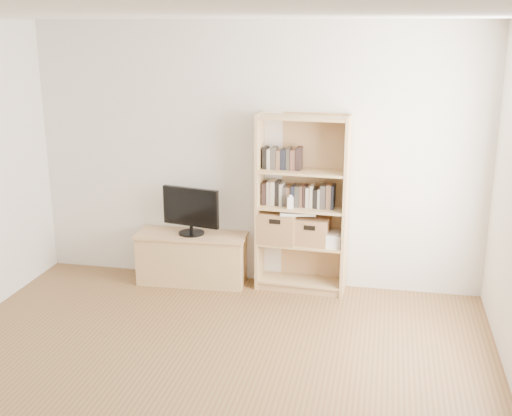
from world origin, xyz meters
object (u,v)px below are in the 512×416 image
(tv_stand, at_px, (192,259))
(basket_left, at_px, (278,226))
(baby_monitor, at_px, (290,203))
(television, at_px, (191,211))
(laptop, at_px, (297,212))
(basket_right, at_px, (312,231))
(bookshelf, at_px, (302,205))

(tv_stand, relative_size, basket_left, 2.92)
(baby_monitor, bearing_deg, television, 164.87)
(tv_stand, relative_size, laptop, 3.17)
(basket_left, height_order, laptop, laptop)
(basket_right, distance_m, laptop, 0.24)
(baby_monitor, distance_m, basket_right, 0.37)
(basket_right, bearing_deg, tv_stand, -172.90)
(baby_monitor, bearing_deg, basket_left, 130.26)
(basket_right, bearing_deg, laptop, -173.43)
(tv_stand, height_order, bookshelf, bookshelf)
(tv_stand, height_order, baby_monitor, baby_monitor)
(television, bearing_deg, basket_left, 15.35)
(bookshelf, distance_m, basket_right, 0.28)
(baby_monitor, bearing_deg, basket_right, 8.76)
(basket_right, height_order, laptop, laptop)
(television, distance_m, basket_right, 1.23)
(baby_monitor, bearing_deg, tv_stand, 164.87)
(basket_right, bearing_deg, basket_left, -177.61)
(baby_monitor, distance_m, basket_left, 0.32)
(tv_stand, height_order, basket_left, basket_left)
(basket_right, bearing_deg, television, -172.90)
(basket_left, bearing_deg, bookshelf, 1.22)
(tv_stand, height_order, basket_right, basket_right)
(tv_stand, distance_m, baby_monitor, 1.21)
(tv_stand, relative_size, bookshelf, 0.62)
(bookshelf, xyz_separation_m, basket_left, (-0.23, 0.01, -0.24))
(tv_stand, distance_m, basket_left, 0.96)
(bookshelf, relative_size, baby_monitor, 15.42)
(baby_monitor, xyz_separation_m, laptop, (0.06, 0.08, -0.11))
(television, height_order, laptop, television)
(bookshelf, distance_m, baby_monitor, 0.14)
(tv_stand, xyz_separation_m, television, (0.00, 0.00, 0.51))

